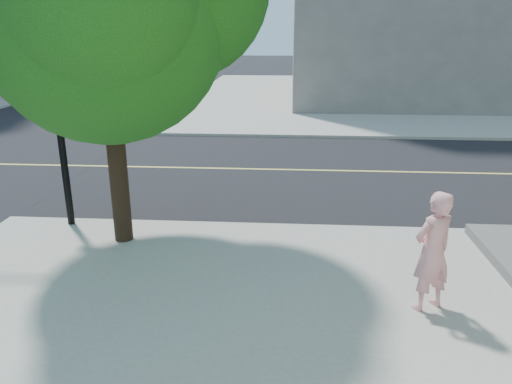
{
  "coord_description": "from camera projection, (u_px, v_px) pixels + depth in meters",
  "views": [
    {
      "loc": [
        4.93,
        -9.46,
        3.93
      ],
      "look_at": [
        4.37,
        -1.53,
        1.3
      ],
      "focal_mm": 34.67,
      "sensor_mm": 36.0,
      "label": 1
    }
  ],
  "objects": [
    {
      "name": "sidewalk_ne",
      "position": [
        433.0,
        96.0,
        29.96
      ],
      "size": [
        29.0,
        25.0,
        0.12
      ],
      "primitive_type": "cube",
      "color": "#A3A296",
      "rests_on": "ground"
    },
    {
      "name": "man_on_phone",
      "position": [
        432.0,
        252.0,
        6.83
      ],
      "size": [
        0.76,
        0.68,
        1.76
      ],
      "primitive_type": "imported",
      "rotation": [
        0.0,
        0.0,
        3.65
      ],
      "color": "pink",
      "rests_on": "sidewalk_se"
    },
    {
      "name": "road_ew",
      "position": [
        125.0,
        167.0,
        14.78
      ],
      "size": [
        140.0,
        9.0,
        0.01
      ],
      "primitive_type": "cube",
      "color": "black",
      "rests_on": "ground"
    },
    {
      "name": "ground",
      "position": [
        57.0,
        223.0,
        10.52
      ],
      "size": [
        140.0,
        140.0,
        0.0
      ],
      "primitive_type": "plane",
      "color": "black",
      "rests_on": "ground"
    }
  ]
}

